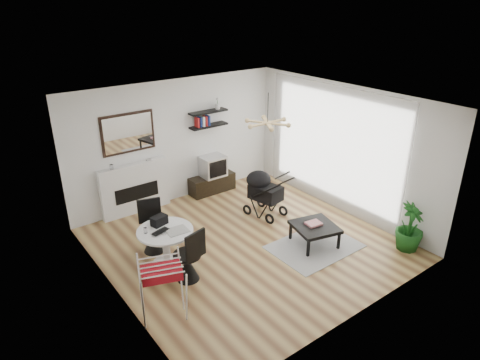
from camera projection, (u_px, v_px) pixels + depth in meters
floor at (246, 243)px, 8.05m from camera, size 5.00×5.00×0.00m
ceiling at (247, 102)px, 6.96m from camera, size 5.00×5.00×0.00m
wall_back at (177, 141)px, 9.34m from camera, size 5.00×0.00×5.00m
wall_left at (109, 219)px, 6.14m from camera, size 0.00×5.00×5.00m
wall_right at (342, 149)px, 8.88m from camera, size 0.00×5.00×5.00m
sheer_curtain at (331, 147)px, 8.97m from camera, size 0.04×3.60×2.60m
fireplace at (135, 182)px, 8.95m from camera, size 1.50×0.17×2.16m
shelf_lower at (209, 126)px, 9.55m from camera, size 0.90×0.25×0.04m
shelf_upper at (208, 112)px, 9.43m from camera, size 0.90×0.25×0.04m
pendant_lamp at (267, 123)px, 7.79m from camera, size 0.90×0.90×0.10m
tv_console at (212, 184)px, 10.06m from camera, size 1.10×0.38×0.41m
crt_tv at (212, 166)px, 9.89m from camera, size 0.55×0.48×0.48m
dining_table at (166, 242)px, 7.23m from camera, size 0.95×0.95×0.69m
laptop at (162, 233)px, 7.03m from camera, size 0.37×0.29×0.03m
black_bag at (159, 220)px, 7.27m from camera, size 0.30×0.23×0.16m
newspaper at (177, 231)px, 7.11m from camera, size 0.38×0.32×0.01m
drinking_glass at (145, 230)px, 7.03m from camera, size 0.06×0.06×0.10m
chair_far at (153, 236)px, 7.71m from camera, size 0.49×0.51×0.96m
chair_near at (188, 264)px, 6.92m from camera, size 0.48×0.50×0.96m
drying_rack at (163, 291)px, 5.99m from camera, size 0.79×0.76×0.94m
stroller at (263, 194)px, 8.95m from camera, size 0.68×0.92×1.05m
rug at (314, 246)px, 7.94m from camera, size 1.60×1.15×0.01m
coffee_table at (315, 227)px, 7.89m from camera, size 0.91×0.91×0.39m
magazines at (314, 224)px, 7.89m from camera, size 0.30×0.26×0.04m
potted_plant at (410, 227)px, 7.70m from camera, size 0.61×0.61×0.90m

